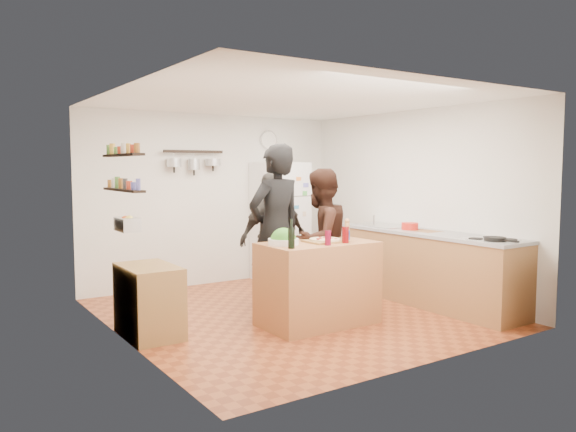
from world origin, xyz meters
TOP-DOWN VIEW (x-y plane):
  - room_shell at (0.00, 0.39)m, footprint 4.20×4.20m
  - prep_island at (-0.04, -0.55)m, footprint 1.25×0.72m
  - pizza_board at (0.04, -0.57)m, footprint 0.42×0.34m
  - pizza at (0.04, -0.57)m, footprint 0.34×0.34m
  - salad_bowl at (-0.46, -0.50)m, footprint 0.33×0.33m
  - wine_bottle at (-0.54, -0.77)m, footprint 0.07×0.07m
  - wine_glass_near at (-0.09, -0.79)m, footprint 0.06×0.06m
  - wine_glass_far at (0.18, -0.75)m, footprint 0.07×0.07m
  - pepper_mill at (0.41, -0.50)m, footprint 0.06×0.06m
  - salt_canister at (0.26, -0.67)m, footprint 0.08×0.08m
  - person_left at (-0.27, -0.04)m, footprint 0.78×0.57m
  - person_center at (0.32, -0.11)m, footprint 0.99×0.86m
  - person_back at (0.06, 0.52)m, footprint 1.01×0.48m
  - counter_run at (1.70, -0.55)m, footprint 0.63×2.63m
  - stove_top at (1.70, -1.50)m, footprint 0.60×0.62m
  - skillet at (1.60, -1.60)m, footprint 0.23×0.23m
  - sink at (1.70, 0.30)m, footprint 0.50×0.80m
  - cutting_board at (1.70, -0.48)m, footprint 0.30×0.40m
  - red_bowl at (1.65, -0.28)m, footprint 0.22×0.22m
  - fridge at (0.95, 1.75)m, footprint 0.70×0.68m
  - wall_clock at (0.95, 2.08)m, footprint 0.30×0.03m
  - spice_shelf_lower at (-1.93, 0.20)m, footprint 0.12×1.00m
  - spice_shelf_upper at (-1.93, 0.20)m, footprint 0.12×1.00m
  - produce_basket at (-1.90, 0.20)m, footprint 0.18×0.35m
  - side_table at (-1.74, 0.05)m, footprint 0.50×0.80m
  - pot_rack at (-0.35, 2.00)m, footprint 0.90×0.04m

SIDE VIEW (x-z plane):
  - side_table at x=-1.74m, z-range 0.00..0.73m
  - counter_run at x=1.70m, z-range 0.00..0.90m
  - prep_island at x=-0.04m, z-range 0.00..0.91m
  - person_back at x=0.06m, z-range 0.00..1.67m
  - person_center at x=0.32m, z-range 0.00..1.71m
  - fridge at x=0.95m, z-range 0.00..1.80m
  - stove_top at x=1.70m, z-range 0.90..0.92m
  - cutting_board at x=1.70m, z-range 0.90..0.92m
  - sink at x=1.70m, z-range 0.90..0.93m
  - pizza_board at x=0.04m, z-range 0.91..0.93m
  - pizza at x=0.04m, z-range 0.93..0.95m
  - skillet at x=1.60m, z-range 0.92..0.96m
  - salad_bowl at x=-0.46m, z-range 0.91..0.98m
  - red_bowl at x=1.65m, z-range 0.92..1.01m
  - salt_canister at x=0.26m, z-range 0.91..1.03m
  - wine_glass_near at x=-0.09m, z-range 0.91..1.07m
  - person_left at x=-0.27m, z-range 0.00..1.99m
  - wine_glass_far at x=0.18m, z-range 0.91..1.09m
  - pepper_mill at x=0.41m, z-range 0.91..1.10m
  - wine_bottle at x=-0.54m, z-range 0.91..1.12m
  - produce_basket at x=-1.90m, z-range 1.08..1.22m
  - room_shell at x=0.00m, z-range -0.85..3.35m
  - spice_shelf_lower at x=-1.93m, z-range 1.49..1.51m
  - spice_shelf_upper at x=-1.93m, z-range 1.84..1.86m
  - pot_rack at x=-0.35m, z-range 1.93..1.97m
  - wall_clock at x=0.95m, z-range 2.00..2.30m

